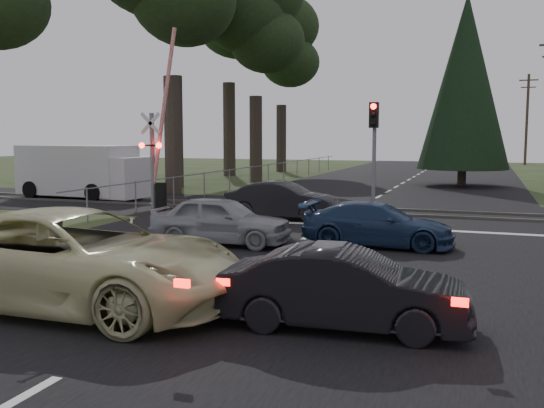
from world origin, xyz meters
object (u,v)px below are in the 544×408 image
at_px(crossing_signal, 157,158).
at_px(utility_pole_far, 527,117).
at_px(dark_hatchback, 345,289).
at_px(blue_sedan, 377,225).
at_px(cream_coupe, 74,259).
at_px(white_van, 85,172).
at_px(traffic_signal_center, 374,139).
at_px(silver_car, 221,220).
at_px(dark_car_far, 283,201).

relative_size(crossing_signal, utility_pole_far, 0.77).
distance_m(dark_hatchback, blue_sedan, 7.15).
bearing_deg(cream_coupe, white_van, 34.81).
distance_m(dark_hatchback, white_van, 21.79).
relative_size(traffic_signal_center, silver_car, 1.07).
relative_size(blue_sedan, dark_car_far, 1.01).
relative_size(utility_pole_far, blue_sedan, 2.24).
bearing_deg(silver_car, dark_car_far, -1.48).
bearing_deg(dark_car_far, utility_pole_far, -13.08).
height_order(traffic_signal_center, silver_car, traffic_signal_center).
bearing_deg(dark_hatchback, silver_car, 34.41).
distance_m(cream_coupe, silver_car, 6.38).
xyz_separation_m(traffic_signal_center, blue_sedan, (1.15, -5.76, -2.22)).
bearing_deg(white_van, cream_coupe, -49.87).
xyz_separation_m(dark_hatchback, dark_car_far, (-4.77, 11.30, 0.04)).
relative_size(silver_car, white_van, 0.59).
relative_size(utility_pole_far, cream_coupe, 1.49).
xyz_separation_m(dark_hatchback, white_van, (-15.77, 15.02, 0.64)).
xyz_separation_m(blue_sedan, white_van, (-15.05, 7.91, 0.67)).
relative_size(traffic_signal_center, cream_coupe, 0.68).
distance_m(utility_pole_far, silver_car, 52.40).
xyz_separation_m(traffic_signal_center, dark_hatchback, (1.87, -12.86, -2.19)).
xyz_separation_m(crossing_signal, utility_pole_far, (15.77, 45.21, 2.67)).
xyz_separation_m(traffic_signal_center, white_van, (-13.90, 2.16, -1.56)).
height_order(traffic_signal_center, cream_coupe, traffic_signal_center).
xyz_separation_m(utility_pole_far, white_van, (-21.40, -42.17, -3.47)).
bearing_deg(white_van, traffic_signal_center, -4.63).
bearing_deg(white_van, dark_hatchback, -39.41).
distance_m(traffic_signal_center, dark_hatchback, 13.18).
bearing_deg(silver_car, blue_sedan, -76.18).
distance_m(utility_pole_far, blue_sedan, 50.65).
height_order(silver_car, white_van, white_van).
xyz_separation_m(traffic_signal_center, dark_car_far, (-2.90, -1.56, -2.15)).
relative_size(utility_pole_far, dark_hatchback, 2.41).
bearing_deg(dark_car_far, white_van, 71.02).
height_order(crossing_signal, dark_car_far, crossing_signal).
xyz_separation_m(utility_pole_far, blue_sedan, (-6.35, -50.08, -4.14)).
bearing_deg(blue_sedan, white_van, 62.22).
bearing_deg(crossing_signal, dark_hatchback, -49.72).
distance_m(traffic_signal_center, silver_car, 7.76).
relative_size(crossing_signal, white_van, 1.08).
height_order(silver_car, blue_sedan, silver_car).
xyz_separation_m(silver_car, dark_car_far, (-0.02, 5.31, 0.00)).
relative_size(traffic_signal_center, dark_hatchback, 1.10).
height_order(cream_coupe, dark_hatchback, cream_coupe).
bearing_deg(blue_sedan, dark_car_far, 43.97).
bearing_deg(silver_car, white_van, 48.96).
xyz_separation_m(traffic_signal_center, utility_pole_far, (7.50, 44.32, 1.92)).
height_order(dark_hatchback, silver_car, silver_car).
bearing_deg(dark_hatchback, cream_coupe, 90.74).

